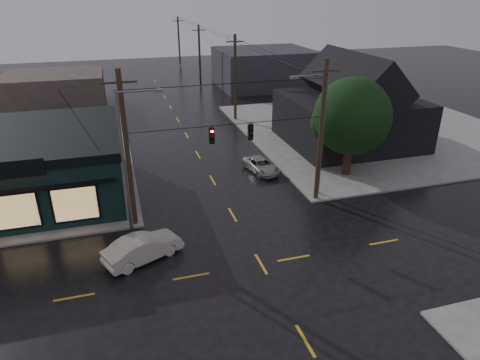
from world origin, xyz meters
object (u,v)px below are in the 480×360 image
object	(u,v)px
utility_pole_ne	(315,199)
sedan_cream	(143,248)
utility_pole_nw	(136,225)
suv_silver	(261,166)
corner_tree	(352,117)

from	to	relation	value
utility_pole_ne	sedan_cream	distance (m)	13.46
utility_pole_nw	suv_silver	distance (m)	12.44
corner_tree	utility_pole_nw	bearing A→B (deg)	-169.06
utility_pole_ne	suv_silver	size ratio (longest dim) A/B	2.53
utility_pole_nw	suv_silver	bearing A→B (deg)	29.20
sedan_cream	suv_silver	bearing A→B (deg)	-70.82
utility_pole_nw	suv_silver	xyz separation A→B (m)	(10.85, 6.07, 0.56)
utility_pole_nw	suv_silver	size ratio (longest dim) A/B	2.53
corner_tree	sedan_cream	distance (m)	19.19
corner_tree	utility_pole_nw	world-z (taller)	corner_tree
utility_pole_nw	suv_silver	world-z (taller)	utility_pole_nw
corner_tree	utility_pole_ne	world-z (taller)	corner_tree
utility_pole_nw	utility_pole_ne	bearing A→B (deg)	0.00
suv_silver	sedan_cream	bearing A→B (deg)	-146.20
sedan_cream	utility_pole_ne	bearing A→B (deg)	-96.73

